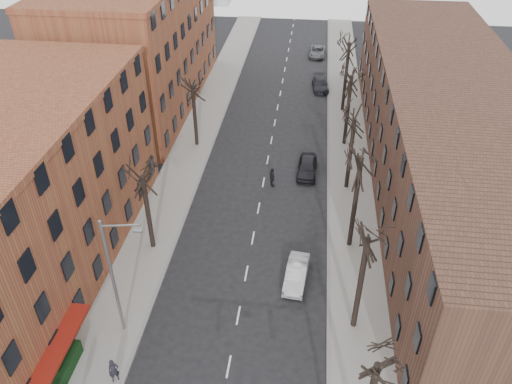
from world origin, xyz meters
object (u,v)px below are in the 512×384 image
(silver_sedan, at_px, (296,274))
(pedestrian_a, at_px, (114,371))
(parked_car_near, at_px, (307,167))
(parked_car_mid, at_px, (320,84))

(silver_sedan, bearing_deg, pedestrian_a, -131.39)
(parked_car_near, xyz_separation_m, parked_car_mid, (0.99, 19.95, -0.09))
(pedestrian_a, bearing_deg, silver_sedan, 11.33)
(parked_car_near, relative_size, parked_car_mid, 0.97)
(pedestrian_a, bearing_deg, parked_car_mid, 43.58)
(parked_car_near, bearing_deg, silver_sedan, -88.75)
(parked_car_mid, relative_size, pedestrian_a, 2.73)
(parked_car_near, relative_size, pedestrian_a, 2.64)
(parked_car_near, distance_m, pedestrian_a, 25.84)
(silver_sedan, bearing_deg, parked_car_mid, 93.30)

